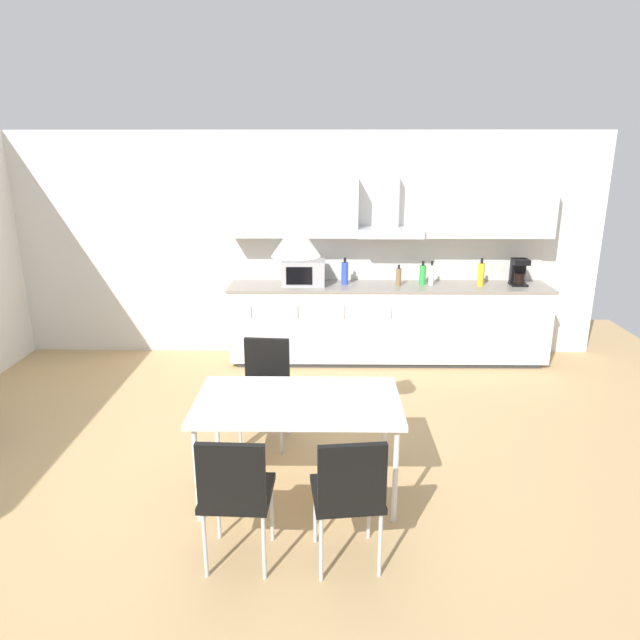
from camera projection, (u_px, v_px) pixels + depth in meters
The scene contains 17 objects.
ground_plane at pixel (259, 473), 4.39m from camera, with size 9.27×8.26×0.02m, color tan.
wall_back at pixel (283, 246), 6.70m from camera, with size 7.41×0.10×2.59m, color silver.
kitchen_counter at pixel (387, 323), 6.60m from camera, with size 3.62×0.61×0.91m.
backsplash_tile at pixel (387, 258), 6.66m from camera, with size 3.60×0.02×0.51m, color silver.
upper_wall_cabinets at pixel (390, 207), 6.34m from camera, with size 3.60×0.40×0.67m.
microwave at pixel (303, 273), 6.44m from camera, with size 0.48×0.35×0.28m.
coffee_maker at pixel (519, 272), 6.43m from camera, with size 0.18×0.19×0.30m.
bottle_white at pixel (431, 275), 6.43m from camera, with size 0.06×0.06×0.28m.
bottle_green at pixel (423, 275), 6.45m from camera, with size 0.07×0.07×0.27m.
bottle_blue at pixel (345, 273), 6.47m from camera, with size 0.08×0.08×0.30m.
bottle_brown at pixel (398, 277), 6.40m from camera, with size 0.06×0.06×0.24m.
bottle_yellow at pixel (481, 274), 6.39m from camera, with size 0.07×0.07×0.31m.
dining_table at pixel (298, 405), 3.95m from camera, with size 1.42×0.82×0.73m.
chair_near_left at pixel (235, 489), 3.25m from camera, with size 0.42×0.42×0.87m.
chair_far_left at pixel (265, 381), 4.76m from camera, with size 0.43×0.43×0.87m.
chair_near_right at pixel (349, 489), 3.24m from camera, with size 0.44×0.44×0.87m.
pendant_lamp at pixel (296, 239), 3.62m from camera, with size 0.32×0.32×0.22m, color silver.
Camera 1 is at (0.52, -3.86, 2.39)m, focal length 32.00 mm.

